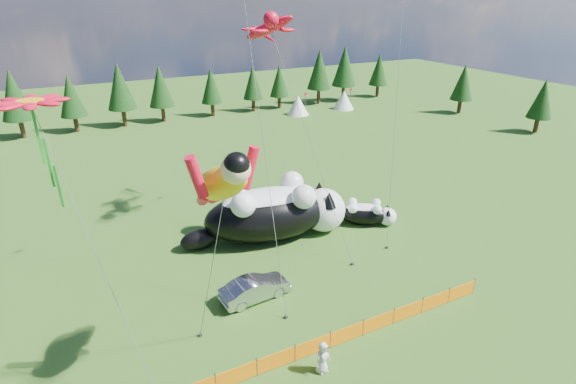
# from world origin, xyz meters

# --- Properties ---
(ground) EXTENTS (160.00, 160.00, 0.00)m
(ground) POSITION_xyz_m (0.00, 0.00, 0.00)
(ground) COLOR #143B0A
(ground) RESTS_ON ground
(safety_fence) EXTENTS (22.06, 0.06, 1.10)m
(safety_fence) POSITION_xyz_m (0.00, -3.00, 0.50)
(safety_fence) COLOR #262626
(safety_fence) RESTS_ON ground
(tree_line) EXTENTS (90.00, 4.00, 8.00)m
(tree_line) POSITION_xyz_m (0.00, 45.00, 4.00)
(tree_line) COLOR black
(tree_line) RESTS_ON ground
(festival_tents) EXTENTS (50.00, 3.20, 2.80)m
(festival_tents) POSITION_xyz_m (11.00, 40.00, 1.40)
(festival_tents) COLOR white
(festival_tents) RESTS_ON ground
(cat_large) EXTENTS (12.23, 5.72, 4.43)m
(cat_large) POSITION_xyz_m (3.42, 8.55, 2.11)
(cat_large) COLOR black
(cat_large) RESTS_ON ground
(cat_small) EXTENTS (4.68, 3.66, 1.89)m
(cat_small) POSITION_xyz_m (10.59, 7.22, 0.90)
(cat_small) COLOR black
(cat_small) RESTS_ON ground
(car) EXTENTS (4.31, 1.85, 1.38)m
(car) POSITION_xyz_m (-0.76, 2.45, 0.69)
(car) COLOR #B1B1B6
(car) RESTS_ON ground
(spectator_e) EXTENTS (0.91, 0.67, 1.69)m
(spectator_e) POSITION_xyz_m (-0.13, -4.14, 0.84)
(spectator_e) COLOR silver
(spectator_e) RESTS_ON ground
(superhero_kite) EXTENTS (4.79, 5.48, 11.80)m
(superhero_kite) POSITION_xyz_m (-3.88, -2.05, 9.63)
(superhero_kite) COLOR #FFB00D
(superhero_kite) RESTS_ON ground
(gecko_kite) EXTENTS (5.45, 12.94, 16.92)m
(gecko_kite) POSITION_xyz_m (4.72, 12.00, 14.27)
(gecko_kite) COLOR red
(gecko_kite) RESTS_ON ground
(flower_kite) EXTENTS (4.35, 6.23, 13.55)m
(flower_kite) POSITION_xyz_m (-9.90, 1.66, 12.54)
(flower_kite) COLOR red
(flower_kite) RESTS_ON ground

